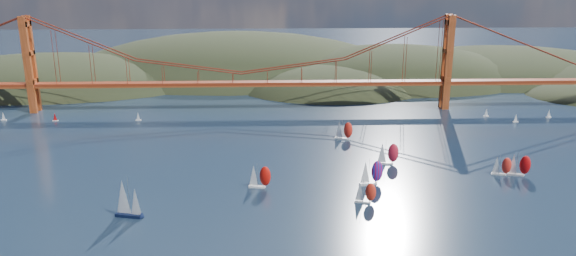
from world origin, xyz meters
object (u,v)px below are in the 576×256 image
(racer_3, at_px, (387,153))
(racer_5, at_px, (343,130))
(sloop_navy, at_px, (127,199))
(racer_2, at_px, (501,166))
(racer_4, at_px, (519,165))
(racer_rwb, at_px, (371,172))
(racer_1, at_px, (365,192))
(racer_0, at_px, (259,176))

(racer_3, xyz_separation_m, racer_5, (-14.24, 35.93, -0.25))
(sloop_navy, distance_m, racer_5, 119.81)
(racer_2, relative_size, racer_3, 0.82)
(racer_4, bearing_deg, racer_rwb, -154.32)
(racer_2, relative_size, racer_5, 0.86)
(racer_1, height_order, racer_rwb, racer_rwb)
(racer_0, relative_size, racer_rwb, 0.92)
(racer_2, bearing_deg, racer_1, -140.28)
(racer_0, xyz_separation_m, racer_5, (40.40, 60.37, 0.03))
(sloop_navy, distance_m, racer_0, 50.67)
(racer_3, xyz_separation_m, racer_4, (50.63, -15.31, -0.30))
(racer_3, relative_size, racer_rwb, 0.97)
(racer_2, xyz_separation_m, racer_rwb, (-54.97, -8.32, 1.06))
(racer_4, bearing_deg, racer_1, -140.99)
(racer_3, height_order, racer_5, racer_3)
(racer_2, height_order, racer_4, racer_4)
(racer_3, height_order, racer_4, racer_3)
(racer_1, relative_size, racer_2, 1.02)
(racer_5, bearing_deg, racer_4, -16.95)
(racer_2, distance_m, racer_rwb, 55.61)
(sloop_navy, height_order, racer_rwb, sloop_navy)
(racer_5, relative_size, racer_rwb, 0.92)
(racer_0, height_order, racer_2, racer_0)
(racer_3, relative_size, racer_4, 1.06)
(racer_3, relative_size, racer_5, 1.05)
(racer_4, relative_size, racer_rwb, 0.91)
(racer_1, distance_m, racer_rwb, 18.00)
(racer_rwb, bearing_deg, racer_5, 82.58)
(racer_5, height_order, racer_rwb, racer_rwb)
(sloop_navy, relative_size, racer_4, 1.47)
(racer_3, distance_m, racer_rwb, 25.24)
(racer_2, distance_m, racer_3, 46.15)
(racer_1, relative_size, racer_3, 0.83)
(sloop_navy, relative_size, racer_5, 1.46)
(racer_2, bearing_deg, racer_rwb, -154.64)
(racer_2, height_order, racer_5, racer_5)
(racer_0, relative_size, racer_3, 0.94)
(racer_4, relative_size, racer_5, 0.99)
(racer_0, xyz_separation_m, racer_2, (98.50, 10.09, -0.63))
(racer_1, xyz_separation_m, racer_4, (66.98, 24.55, 0.54))
(racer_1, bearing_deg, racer_3, 82.12)
(racer_3, bearing_deg, racer_rwb, -110.67)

